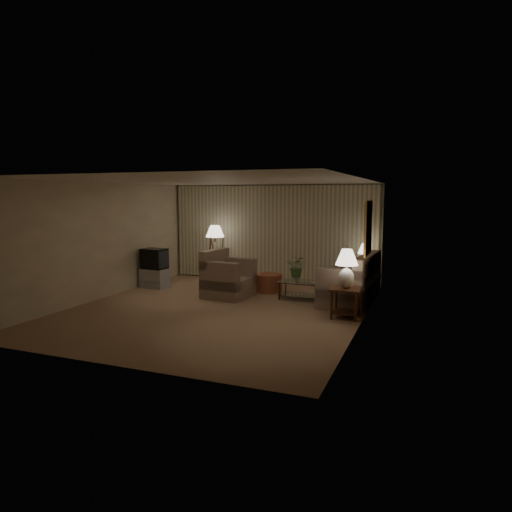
# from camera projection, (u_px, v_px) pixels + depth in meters

# --- Properties ---
(ground) EXTENTS (7.00, 7.00, 0.00)m
(ground) POSITION_uv_depth(u_px,v_px,m) (219.00, 309.00, 9.72)
(ground) COLOR #9D7A56
(ground) RESTS_ON ground
(room_shell) EXTENTS (6.04, 7.02, 2.72)m
(room_shell) POSITION_uv_depth(u_px,v_px,m) (246.00, 223.00, 10.88)
(room_shell) COLOR beige
(room_shell) RESTS_ON ground
(sofa) EXTENTS (2.14, 1.31, 0.88)m
(sofa) POSITION_uv_depth(u_px,v_px,m) (350.00, 283.00, 10.26)
(sofa) COLOR gray
(sofa) RESTS_ON ground
(armchair) EXTENTS (1.25, 1.20, 0.88)m
(armchair) POSITION_uv_depth(u_px,v_px,m) (228.00, 279.00, 10.83)
(armchair) COLOR gray
(armchair) RESTS_ON ground
(side_table_near) EXTENTS (0.57, 0.57, 0.60)m
(side_table_near) POSITION_uv_depth(u_px,v_px,m) (346.00, 297.00, 8.96)
(side_table_near) COLOR #341A0E
(side_table_near) RESTS_ON ground
(side_table_far) EXTENTS (0.55, 0.47, 0.60)m
(side_table_far) POSITION_uv_depth(u_px,v_px,m) (364.00, 276.00, 11.37)
(side_table_far) COLOR #341A0E
(side_table_far) RESTS_ON ground
(table_lamp_near) EXTENTS (0.44, 0.44, 0.77)m
(table_lamp_near) POSITION_uv_depth(u_px,v_px,m) (347.00, 265.00, 8.88)
(table_lamp_near) COLOR silver
(table_lamp_near) RESTS_ON side_table_near
(table_lamp_far) EXTENTS (0.36, 0.36, 0.62)m
(table_lamp_far) POSITION_uv_depth(u_px,v_px,m) (365.00, 254.00, 11.29)
(table_lamp_far) COLOR silver
(table_lamp_far) RESTS_ON side_table_far
(coffee_table) EXTENTS (1.14, 0.62, 0.41)m
(coffee_table) POSITION_uv_depth(u_px,v_px,m) (303.00, 288.00, 10.57)
(coffee_table) COLOR silver
(coffee_table) RESTS_ON ground
(tv_cabinet) EXTENTS (0.80, 0.60, 0.50)m
(tv_cabinet) POSITION_uv_depth(u_px,v_px,m) (155.00, 278.00, 11.94)
(tv_cabinet) COLOR #9B9B9D
(tv_cabinet) RESTS_ON ground
(crt_tv) EXTENTS (0.71, 0.58, 0.53)m
(crt_tv) POSITION_uv_depth(u_px,v_px,m) (154.00, 259.00, 11.87)
(crt_tv) COLOR black
(crt_tv) RESTS_ON tv_cabinet
(floor_lamp) EXTENTS (0.51, 0.51, 1.58)m
(floor_lamp) POSITION_uv_depth(u_px,v_px,m) (215.00, 252.00, 12.71)
(floor_lamp) COLOR #341A0E
(floor_lamp) RESTS_ON ground
(ottoman) EXTENTS (0.78, 0.78, 0.44)m
(ottoman) POSITION_uv_depth(u_px,v_px,m) (269.00, 283.00, 11.44)
(ottoman) COLOR #B0563B
(ottoman) RESTS_ON ground
(vase) EXTENTS (0.17, 0.17, 0.14)m
(vase) POSITION_uv_depth(u_px,v_px,m) (297.00, 278.00, 10.59)
(vase) COLOR white
(vase) RESTS_ON coffee_table
(flowers) EXTENTS (0.46, 0.40, 0.50)m
(flowers) POSITION_uv_depth(u_px,v_px,m) (297.00, 265.00, 10.55)
(flowers) COLOR #497634
(flowers) RESTS_ON vase
(book) EXTENTS (0.26, 0.28, 0.02)m
(book) POSITION_uv_depth(u_px,v_px,m) (313.00, 283.00, 10.37)
(book) COLOR olive
(book) RESTS_ON coffee_table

